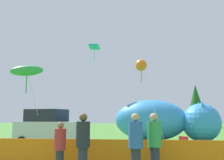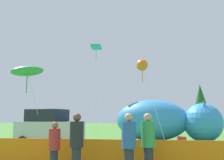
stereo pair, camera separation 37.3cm
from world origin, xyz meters
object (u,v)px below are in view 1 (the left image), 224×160
(folding_chair, at_px, (186,145))
(spectator_in_grey_shirt, at_px, (60,146))
(parked_car, at_px, (48,128))
(spectator_in_black_shirt, at_px, (136,143))
(spectator_in_red_shirt, at_px, (83,143))
(kite_orange_flower, at_px, (141,65))
(spectator_in_yellow_shirt, at_px, (155,142))
(kite_teal_diamond, at_px, (94,48))
(inflatable_cat, at_px, (163,122))
(kite_green_fish, at_px, (27,71))

(folding_chair, xyz_separation_m, spectator_in_grey_shirt, (-4.20, -4.47, 0.38))
(parked_car, bearing_deg, spectator_in_black_shirt, -40.97)
(spectator_in_black_shirt, distance_m, spectator_in_red_shirt, 1.54)
(spectator_in_red_shirt, bearing_deg, folding_chair, 53.49)
(kite_orange_flower, bearing_deg, spectator_in_yellow_shirt, -85.11)
(spectator_in_yellow_shirt, height_order, spectator_in_black_shirt, spectator_in_yellow_shirt)
(spectator_in_red_shirt, bearing_deg, parked_car, 120.66)
(spectator_in_red_shirt, xyz_separation_m, kite_teal_diamond, (-3.31, 14.54, 7.02))
(spectator_in_black_shirt, height_order, kite_teal_diamond, kite_teal_diamond)
(spectator_in_black_shirt, relative_size, kite_teal_diamond, 0.22)
(inflatable_cat, relative_size, spectator_in_grey_shirt, 4.81)
(inflatable_cat, bearing_deg, parked_car, -141.70)
(spectator_in_yellow_shirt, distance_m, spectator_in_grey_shirt, 2.85)
(folding_chair, relative_size, spectator_in_grey_shirt, 0.56)
(spectator_in_black_shirt, height_order, kite_green_fish, kite_green_fish)
(kite_teal_diamond, bearing_deg, parked_car, -97.99)
(spectator_in_grey_shirt, height_order, kite_green_fish, kite_green_fish)
(spectator_in_grey_shirt, relative_size, spectator_in_red_shirt, 0.86)
(inflatable_cat, height_order, kite_teal_diamond, kite_teal_diamond)
(folding_chair, bearing_deg, kite_green_fish, 129.58)
(parked_car, relative_size, spectator_in_yellow_shirt, 2.25)
(spectator_in_yellow_shirt, bearing_deg, kite_teal_diamond, 110.85)
(folding_chair, bearing_deg, spectator_in_yellow_shirt, -149.09)
(spectator_in_grey_shirt, bearing_deg, inflatable_cat, 73.73)
(inflatable_cat, xyz_separation_m, spectator_in_black_shirt, (-1.15, -11.96, -0.39))
(folding_chair, xyz_separation_m, kite_orange_flower, (-2.28, 6.42, 5.07))
(inflatable_cat, xyz_separation_m, spectator_in_grey_shirt, (-3.46, -11.85, -0.53))
(inflatable_cat, bearing_deg, spectator_in_red_shirt, -98.21)
(spectator_in_yellow_shirt, distance_m, kite_green_fish, 9.83)
(parked_car, bearing_deg, spectator_in_yellow_shirt, -37.08)
(kite_orange_flower, bearing_deg, spectator_in_black_shirt, -88.02)
(spectator_in_yellow_shirt, relative_size, kite_green_fish, 0.39)
(spectator_in_red_shirt, bearing_deg, spectator_in_yellow_shirt, 11.37)
(parked_car, xyz_separation_m, kite_teal_diamond, (1.02, 7.24, 6.96))
(inflatable_cat, distance_m, kite_orange_flower, 4.54)
(folding_chair, bearing_deg, parked_car, 119.89)
(spectator_in_red_shirt, bearing_deg, kite_green_fish, 130.84)
(spectator_in_yellow_shirt, bearing_deg, parked_car, 132.88)
(spectator_in_black_shirt, bearing_deg, spectator_in_red_shirt, -177.87)
(spectator_in_grey_shirt, xyz_separation_m, kite_teal_diamond, (-2.54, 14.37, 7.16))
(spectator_in_black_shirt, bearing_deg, kite_orange_flower, 91.98)
(inflatable_cat, distance_m, spectator_in_grey_shirt, 12.36)
(inflatable_cat, height_order, spectator_in_black_shirt, inflatable_cat)
(folding_chair, bearing_deg, spectator_in_black_shirt, -153.65)
(folding_chair, height_order, spectator_in_yellow_shirt, spectator_in_yellow_shirt)
(parked_car, relative_size, kite_orange_flower, 0.70)
(spectator_in_grey_shirt, distance_m, kite_green_fish, 8.19)
(inflatable_cat, relative_size, kite_orange_flower, 1.30)
(spectator_in_yellow_shirt, xyz_separation_m, kite_orange_flower, (-0.91, 10.64, 4.55))
(spectator_in_grey_shirt, height_order, kite_orange_flower, kite_orange_flower)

